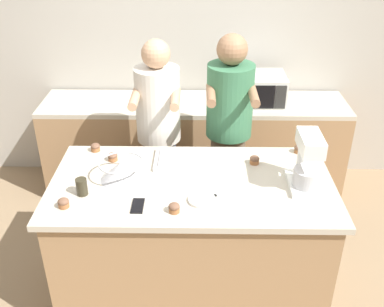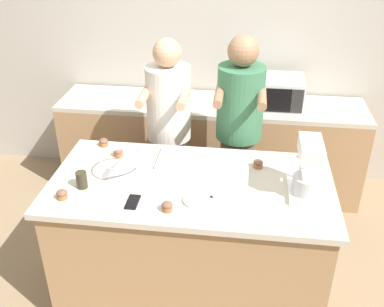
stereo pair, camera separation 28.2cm
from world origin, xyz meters
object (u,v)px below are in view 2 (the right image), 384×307
object	(u,v)px
drinking_glass	(82,180)
knife	(214,196)
baking_tray	(187,159)
mixing_bowl	(123,166)
cupcake_3	(62,194)
cupcake_5	(118,152)
person_left	(169,137)
cupcake_1	(258,164)
cupcake_4	(306,155)
stand_mixer	(307,171)
cell_phone	(133,202)
cupcake_2	(167,206)
cupcake_0	(104,142)
person_right	(238,139)
small_plate	(197,200)

from	to	relation	value
drinking_glass	knife	bearing A→B (deg)	0.49
baking_tray	knife	size ratio (longest dim) A/B	2.12
mixing_bowl	cupcake_3	xyz separation A→B (m)	(-0.30, -0.31, -0.04)
knife	cupcake_5	xyz separation A→B (m)	(-0.71, 0.40, 0.03)
person_left	baking_tray	bearing A→B (deg)	-66.20
person_left	knife	distance (m)	0.97
baking_tray	cupcake_1	world-z (taller)	cupcake_1
cupcake_4	stand_mixer	bearing A→B (deg)	-96.44
person_left	drinking_glass	bearing A→B (deg)	-114.60
cupcake_3	cupcake_5	bearing A→B (deg)	70.20
stand_mixer	drinking_glass	xyz separation A→B (m)	(-1.37, -0.11, -0.11)
drinking_glass	cupcake_5	distance (m)	0.43
person_left	cupcake_5	xyz separation A→B (m)	(-0.28, -0.46, 0.10)
cell_phone	cupcake_2	size ratio (longest dim) A/B	2.19
baking_tray	mixing_bowl	bearing A→B (deg)	-149.29
cupcake_0	cupcake_5	world-z (taller)	same
cupcake_1	person_right	bearing A→B (deg)	106.97
cell_phone	cupcake_5	world-z (taller)	cupcake_5
mixing_bowl	drinking_glass	xyz separation A→B (m)	(-0.22, -0.18, -0.01)
baking_tray	drinking_glass	xyz separation A→B (m)	(-0.60, -0.41, 0.04)
cupcake_0	drinking_glass	bearing A→B (deg)	-86.81
cell_phone	small_plate	distance (m)	0.38
cupcake_0	cupcake_2	size ratio (longest dim) A/B	1.00
person_left	cupcake_0	xyz separation A→B (m)	(-0.43, -0.32, 0.10)
person_left	cupcake_0	world-z (taller)	person_left
person_left	knife	xyz separation A→B (m)	(0.43, -0.86, 0.07)
cupcake_3	cupcake_5	size ratio (longest dim) A/B	1.00
mixing_bowl	cupcake_0	size ratio (longest dim) A/B	4.38
person_right	knife	xyz separation A→B (m)	(-0.11, -0.86, 0.05)
person_left	knife	size ratio (longest dim) A/B	9.03
knife	baking_tray	bearing A→B (deg)	119.64
cupcake_2	cupcake_4	xyz separation A→B (m)	(0.85, 0.71, 0.00)
drinking_glass	knife	world-z (taller)	drinking_glass
cupcake_0	cupcake_2	distance (m)	0.93
mixing_bowl	cupcake_2	bearing A→B (deg)	-44.74
cupcake_3	knife	bearing A→B (deg)	8.77
person_right	mixing_bowl	size ratio (longest dim) A/B	5.91
cupcake_2	cupcake_4	distance (m)	1.11
small_plate	knife	xyz separation A→B (m)	(0.10, 0.07, -0.01)
drinking_glass	cupcake_5	xyz separation A→B (m)	(0.12, 0.41, -0.02)
person_right	stand_mixer	size ratio (longest dim) A/B	4.70
person_left	cupcake_4	world-z (taller)	person_left
drinking_glass	cupcake_4	xyz separation A→B (m)	(1.42, 0.54, -0.02)
cupcake_2	cupcake_0	bearing A→B (deg)	129.88
baking_tray	small_plate	world-z (taller)	baking_tray
cupcake_1	cupcake_5	bearing A→B (deg)	178.35
small_plate	drinking_glass	bearing A→B (deg)	175.19
person_left	mixing_bowl	world-z (taller)	person_left
cupcake_3	cupcake_1	bearing A→B (deg)	23.86
stand_mixer	drinking_glass	bearing A→B (deg)	-175.39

